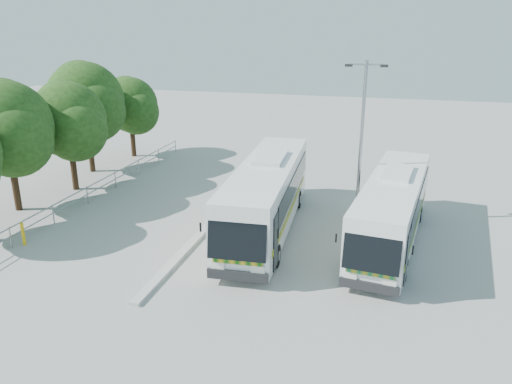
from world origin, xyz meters
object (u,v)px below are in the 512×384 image
(tree_far_d, at_px, (86,101))
(coach_main, at_px, (267,195))
(tree_far_e, at_px, (131,105))
(bollard, at_px, (23,234))
(coach_adjacent, at_px, (392,209))
(tree_far_b, at_px, (7,127))
(tree_far_c, at_px, (69,120))
(lamppost, at_px, (361,137))

(tree_far_d, distance_m, coach_main, 15.69)
(tree_far_e, height_order, coach_main, tree_far_e)
(bollard, bearing_deg, coach_adjacent, 16.20)
(tree_far_b, bearing_deg, coach_adjacent, 2.73)
(tree_far_e, relative_size, coach_adjacent, 0.53)
(tree_far_d, xyz_separation_m, coach_main, (13.87, -6.71, -3.00))
(tree_far_b, relative_size, tree_far_e, 1.17)
(tree_far_b, distance_m, coach_main, 13.88)
(tree_far_e, height_order, coach_adjacent, tree_far_e)
(tree_far_d, bearing_deg, coach_adjacent, -18.69)
(tree_far_c, xyz_separation_m, tree_far_d, (-1.19, 3.70, 0.56))
(tree_far_e, xyz_separation_m, lamppost, (17.34, -9.05, 0.54))
(tree_far_d, relative_size, coach_main, 0.61)
(bollard, bearing_deg, coach_main, 24.37)
(tree_far_c, xyz_separation_m, tree_far_e, (-0.51, 8.20, -0.37))
(coach_main, bearing_deg, coach_adjacent, -3.05)
(bollard, bearing_deg, lamppost, 25.28)
(bollard, bearing_deg, tree_far_e, 100.47)
(coach_main, relative_size, bollard, 11.30)
(tree_far_e, bearing_deg, tree_far_b, -91.83)
(tree_far_b, relative_size, coach_main, 0.58)
(coach_main, xyz_separation_m, coach_adjacent, (5.86, 0.04, -0.15))
(tree_far_c, height_order, bollard, tree_far_c)
(tree_far_e, xyz_separation_m, coach_adjacent, (19.04, -11.17, -2.22))
(tree_far_b, bearing_deg, tree_far_d, 92.23)
(lamppost, bearing_deg, tree_far_e, 148.80)
(coach_main, bearing_deg, lamppost, 24.06)
(tree_far_b, height_order, coach_adjacent, tree_far_b)
(tree_far_e, relative_size, bollard, 5.55)
(tree_far_c, distance_m, coach_adjacent, 18.95)
(tree_far_b, bearing_deg, tree_far_e, 88.17)
(tree_far_e, relative_size, lamppost, 0.74)
(tree_far_d, xyz_separation_m, bollard, (3.61, -11.35, -4.28))
(tree_far_b, distance_m, tree_far_e, 12.13)
(tree_far_b, bearing_deg, lamppost, 9.77)
(coach_adjacent, xyz_separation_m, bollard, (-16.11, -4.68, -1.13))
(coach_adjacent, bearing_deg, coach_main, -172.73)
(tree_far_c, relative_size, tree_far_e, 1.10)
(tree_far_c, bearing_deg, tree_far_d, 107.83)
(tree_far_b, distance_m, tree_far_c, 4.01)
(tree_far_e, bearing_deg, coach_main, -40.37)
(tree_far_c, bearing_deg, bollard, -72.44)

